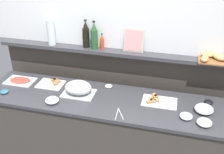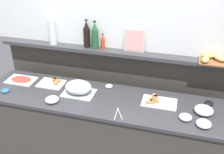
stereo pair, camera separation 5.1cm
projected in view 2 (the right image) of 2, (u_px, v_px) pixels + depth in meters
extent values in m
plane|color=#4C4C51|center=(119.00, 133.00, 3.73)|extent=(12.00, 12.00, 0.00)
cube|color=#3D3833|center=(106.00, 135.00, 3.01)|extent=(2.59, 0.61, 0.90)
cube|color=#38383D|center=(105.00, 100.00, 2.78)|extent=(2.63, 0.65, 0.03)
cube|color=#3D3833|center=(117.00, 98.00, 3.35)|extent=(2.77, 0.08, 1.26)
cube|color=#38383D|center=(117.00, 51.00, 2.99)|extent=(2.77, 0.22, 0.04)
cube|color=silver|center=(159.00, 102.00, 2.71)|extent=(0.35, 0.22, 0.01)
cube|color=#B7844C|center=(149.00, 103.00, 2.69)|extent=(0.07, 0.07, 0.01)
cube|color=#B24738|center=(149.00, 102.00, 2.68)|extent=(0.07, 0.07, 0.01)
cube|color=#B7844C|center=(149.00, 101.00, 2.68)|extent=(0.07, 0.07, 0.01)
cube|color=#B7844C|center=(155.00, 97.00, 2.78)|extent=(0.07, 0.07, 0.01)
cube|color=#B24738|center=(155.00, 96.00, 2.78)|extent=(0.07, 0.07, 0.01)
cube|color=#B7844C|center=(155.00, 95.00, 2.78)|extent=(0.07, 0.07, 0.01)
cube|color=#B7844C|center=(155.00, 98.00, 2.77)|extent=(0.07, 0.07, 0.01)
cube|color=#B24738|center=(155.00, 97.00, 2.76)|extent=(0.07, 0.07, 0.01)
cube|color=#B7844C|center=(155.00, 96.00, 2.76)|extent=(0.07, 0.07, 0.01)
cube|color=#B7844C|center=(153.00, 102.00, 2.70)|extent=(0.07, 0.06, 0.01)
cube|color=#B24738|center=(153.00, 101.00, 2.69)|extent=(0.07, 0.06, 0.01)
cube|color=#B7844C|center=(153.00, 101.00, 2.69)|extent=(0.07, 0.06, 0.01)
cube|color=#B7844C|center=(156.00, 101.00, 2.71)|extent=(0.06, 0.04, 0.01)
cube|color=#B24738|center=(156.00, 101.00, 2.71)|extent=(0.06, 0.04, 0.01)
cube|color=#B7844C|center=(156.00, 100.00, 2.70)|extent=(0.06, 0.04, 0.01)
cube|color=#B7844C|center=(151.00, 100.00, 2.73)|extent=(0.05, 0.06, 0.01)
cube|color=#B24738|center=(151.00, 99.00, 2.73)|extent=(0.05, 0.06, 0.01)
cube|color=#B7844C|center=(151.00, 99.00, 2.72)|extent=(0.05, 0.06, 0.01)
cube|color=white|center=(51.00, 84.00, 3.04)|extent=(0.29, 0.22, 0.01)
cube|color=#AD7A47|center=(56.00, 80.00, 3.10)|extent=(0.07, 0.06, 0.01)
cube|color=#B24738|center=(56.00, 79.00, 3.09)|extent=(0.07, 0.06, 0.01)
cube|color=#AD7A47|center=(56.00, 79.00, 3.09)|extent=(0.07, 0.06, 0.01)
cube|color=#AD7A47|center=(56.00, 84.00, 3.02)|extent=(0.07, 0.06, 0.01)
cube|color=#B24738|center=(56.00, 83.00, 3.02)|extent=(0.07, 0.06, 0.01)
cube|color=#AD7A47|center=(56.00, 83.00, 3.01)|extent=(0.07, 0.06, 0.01)
cube|color=#AD7A47|center=(54.00, 80.00, 3.09)|extent=(0.07, 0.07, 0.01)
cube|color=#B24738|center=(54.00, 80.00, 3.09)|extent=(0.07, 0.07, 0.01)
cube|color=#AD7A47|center=(54.00, 79.00, 3.09)|extent=(0.07, 0.07, 0.01)
cube|color=#AD7A47|center=(59.00, 82.00, 3.06)|extent=(0.07, 0.07, 0.01)
cube|color=#B24738|center=(58.00, 81.00, 3.06)|extent=(0.07, 0.07, 0.01)
cube|color=#AD7A47|center=(58.00, 80.00, 3.05)|extent=(0.07, 0.07, 0.01)
cube|color=silver|center=(21.00, 80.00, 3.11)|extent=(0.33, 0.22, 0.01)
ellipsoid|color=#B24738|center=(21.00, 79.00, 3.11)|extent=(0.25, 0.15, 0.01)
cube|color=#B7BABF|center=(79.00, 93.00, 2.86)|extent=(0.34, 0.24, 0.01)
ellipsoid|color=silver|center=(78.00, 87.00, 2.83)|extent=(0.28, 0.23, 0.14)
sphere|color=#B7BABF|center=(78.00, 81.00, 2.79)|extent=(0.02, 0.02, 0.02)
ellipsoid|color=silver|center=(52.00, 99.00, 2.72)|extent=(0.14, 0.14, 0.06)
ellipsoid|color=#BF4C3F|center=(52.00, 100.00, 2.72)|extent=(0.11, 0.11, 0.03)
ellipsoid|color=silver|center=(185.00, 117.00, 2.47)|extent=(0.12, 0.12, 0.05)
ellipsoid|color=#599959|center=(185.00, 118.00, 2.47)|extent=(0.09, 0.09, 0.03)
ellipsoid|color=silver|center=(204.00, 110.00, 2.54)|extent=(0.18, 0.18, 0.07)
ellipsoid|color=#E5CC66|center=(204.00, 111.00, 2.55)|extent=(0.14, 0.14, 0.04)
ellipsoid|color=silver|center=(204.00, 124.00, 2.38)|extent=(0.14, 0.14, 0.05)
ellipsoid|color=white|center=(204.00, 124.00, 2.38)|extent=(0.11, 0.11, 0.03)
ellipsoid|color=silver|center=(109.00, 86.00, 2.98)|extent=(0.08, 0.08, 0.03)
ellipsoid|color=teal|center=(5.00, 90.00, 2.89)|extent=(0.09, 0.09, 0.03)
ellipsoid|color=black|center=(209.00, 103.00, 2.68)|extent=(0.09, 0.09, 0.03)
cylinder|color=#B7BABF|center=(120.00, 114.00, 2.54)|extent=(0.09, 0.16, 0.01)
cylinder|color=#B7BABF|center=(116.00, 114.00, 2.54)|extent=(0.02, 0.18, 0.01)
sphere|color=#B7BABF|center=(118.00, 109.00, 2.62)|extent=(0.01, 0.01, 0.01)
cylinder|color=black|center=(87.00, 38.00, 3.00)|extent=(0.08, 0.08, 0.22)
cone|color=black|center=(86.00, 25.00, 2.93)|extent=(0.06, 0.06, 0.08)
cylinder|color=black|center=(86.00, 20.00, 2.91)|extent=(0.03, 0.03, 0.02)
cylinder|color=#23562D|center=(95.00, 39.00, 2.96)|extent=(0.08, 0.08, 0.22)
cone|color=#23562D|center=(95.00, 26.00, 2.89)|extent=(0.06, 0.06, 0.08)
cylinder|color=black|center=(95.00, 22.00, 2.87)|extent=(0.03, 0.03, 0.02)
cylinder|color=red|center=(103.00, 44.00, 2.98)|extent=(0.04, 0.04, 0.12)
cone|color=red|center=(103.00, 37.00, 2.94)|extent=(0.04, 0.04, 0.04)
cylinder|color=black|center=(103.00, 34.00, 2.93)|extent=(0.02, 0.02, 0.02)
cube|color=brown|center=(219.00, 61.00, 2.70)|extent=(0.40, 0.26, 0.02)
ellipsoid|color=tan|center=(211.00, 55.00, 2.74)|extent=(0.16, 0.16, 0.06)
ellipsoid|color=tan|center=(208.00, 55.00, 2.74)|extent=(0.14, 0.12, 0.05)
ellipsoid|color=tan|center=(220.00, 58.00, 2.68)|extent=(0.16, 0.16, 0.06)
ellipsoid|color=tan|center=(205.00, 60.00, 2.65)|extent=(0.10, 0.14, 0.05)
ellipsoid|color=#B7844C|center=(210.00, 53.00, 2.78)|extent=(0.16, 0.17, 0.07)
cube|color=#B2AD9E|center=(134.00, 41.00, 2.89)|extent=(0.22, 0.06, 0.25)
cube|color=#CC8C8C|center=(134.00, 41.00, 2.88)|extent=(0.19, 0.05, 0.22)
cylinder|color=silver|center=(52.00, 32.00, 3.06)|extent=(0.09, 0.09, 0.29)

